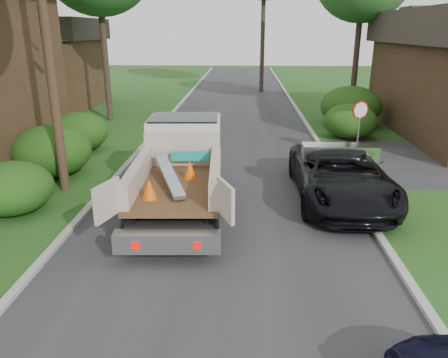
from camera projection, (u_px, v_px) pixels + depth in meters
name	position (u px, v px, depth m)	size (l,w,h in m)	color
ground	(218.00, 269.00, 9.87)	(120.00, 120.00, 0.00)	#254814
road	(231.00, 152.00, 19.32)	(8.00, 90.00, 0.02)	#28282B
curb_left	(140.00, 150.00, 19.48)	(0.20, 90.00, 0.12)	#9E9E99
curb_right	(325.00, 152.00, 19.12)	(0.20, 90.00, 0.12)	#9E9E99
stop_sign	(360.00, 118.00, 17.57)	(0.71, 0.32, 2.48)	slate
utility_pole	(46.00, 29.00, 13.15)	(2.42, 1.25, 10.00)	#382619
house_left_far	(43.00, 62.00, 30.27)	(7.56, 7.56, 6.00)	#3C2A18
hedge_left_a	(12.00, 188.00, 12.73)	(2.34, 2.34, 1.53)	#1B4910
hedge_left_b	(52.00, 151.00, 16.00)	(2.86, 2.86, 1.87)	#1B4910
hedge_left_c	(78.00, 132.00, 19.35)	(2.60, 2.60, 1.70)	#1B4910
hedge_right_a	(350.00, 121.00, 21.63)	(2.60, 2.60, 1.70)	#1B4910
hedge_right_b	(351.00, 106.00, 24.35)	(3.38, 3.38, 2.21)	#1B4910
flatbed_truck	(182.00, 160.00, 13.46)	(3.04, 6.60, 2.46)	black
black_pickup	(341.00, 175.00, 13.70)	(2.75, 5.96, 1.66)	black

